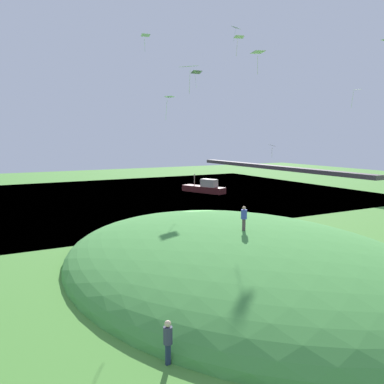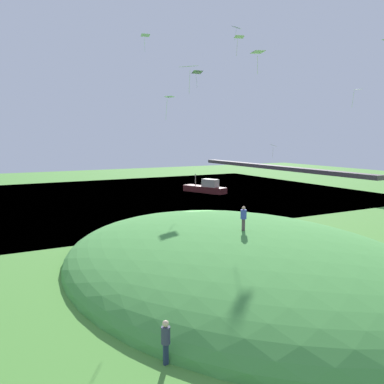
% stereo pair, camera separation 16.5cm
% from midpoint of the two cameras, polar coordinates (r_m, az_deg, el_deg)
% --- Properties ---
extents(ground_plane, '(160.00, 160.00, 0.00)m').
position_cam_midpoint_polar(ground_plane, '(36.24, 1.48, -6.54)').
color(ground_plane, '#4D8E36').
extents(lake_water, '(50.16, 80.00, 0.40)m').
position_cam_midpoint_polar(lake_water, '(61.48, -11.57, -0.95)').
color(lake_water, '#334770').
rests_on(lake_water, ground_plane).
extents(grass_hill, '(30.86, 23.46, 5.84)m').
position_cam_midpoint_polar(grass_hill, '(28.96, 6.54, -10.30)').
color(grass_hill, '#46923F').
rests_on(grass_hill, ground_plane).
extents(bridge_deck_far, '(45.14, 1.80, 0.70)m').
position_cam_midpoint_polar(bridge_deck_far, '(76.39, 11.68, 3.47)').
color(bridge_deck_far, '#51474B').
extents(boat_on_lake, '(8.05, 4.52, 2.95)m').
position_cam_midpoint_polar(boat_on_lake, '(65.60, 2.05, 0.60)').
color(boat_on_lake, '#491819').
rests_on(boat_on_lake, lake_water).
extents(person_watching_kites, '(0.54, 0.54, 1.61)m').
position_cam_midpoint_polar(person_watching_kites, '(26.41, 7.53, -3.31)').
color(person_watching_kites, '#5A4448').
rests_on(person_watching_kites, grass_hill).
extents(person_walking_path, '(0.40, 0.40, 1.85)m').
position_cam_midpoint_polar(person_walking_path, '(16.78, -3.47, -19.85)').
color(person_walking_path, '#232F4B').
rests_on(person_walking_path, ground_plane).
extents(kite_0, '(0.86, 1.22, 1.94)m').
position_cam_midpoint_polar(kite_0, '(48.62, 0.85, 16.64)').
color(kite_0, white).
extents(kite_1, '(0.57, 0.67, 1.14)m').
position_cam_midpoint_polar(kite_1, '(30.25, -6.50, 21.15)').
color(kite_1, white).
extents(kite_2, '(1.44, 1.38, 2.07)m').
position_cam_midpoint_polar(kite_2, '(30.13, -0.28, 17.33)').
color(kite_2, silver).
extents(kite_3, '(1.14, 1.33, 1.76)m').
position_cam_midpoint_polar(kite_3, '(50.76, 6.45, 22.21)').
color(kite_3, white).
extents(kite_5, '(0.67, 0.57, 1.61)m').
position_cam_midpoint_polar(kite_5, '(39.00, 22.57, 13.11)').
color(kite_5, white).
extents(kite_6, '(1.38, 1.29, 1.67)m').
position_cam_midpoint_polar(kite_6, '(52.76, 11.57, 6.47)').
color(kite_6, silver).
extents(kite_9, '(1.30, 1.08, 1.58)m').
position_cam_midpoint_polar(kite_9, '(30.00, 9.54, 18.99)').
color(kite_9, silver).
extents(kite_10, '(1.02, 1.03, 1.79)m').
position_cam_midpoint_polar(kite_10, '(31.83, -3.12, 13.20)').
color(kite_10, white).
extents(kite_11, '(0.68, 0.83, 1.50)m').
position_cam_midpoint_polar(kite_11, '(33.09, 6.86, 20.93)').
color(kite_11, silver).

